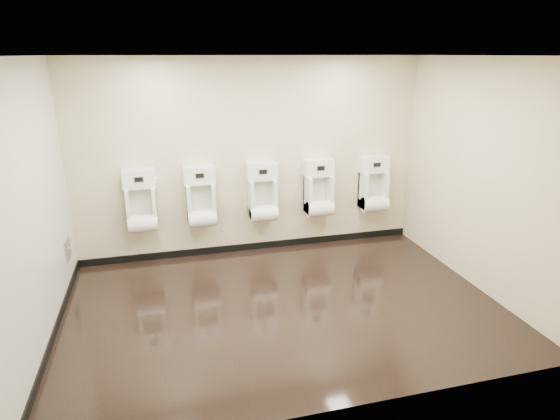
# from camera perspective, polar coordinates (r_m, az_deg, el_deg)

# --- Properties ---
(ground) EXTENTS (5.00, 3.50, 0.00)m
(ground) POSITION_cam_1_polar(r_m,az_deg,el_deg) (5.62, 0.44, -11.59)
(ground) COLOR black
(ground) RESTS_ON ground
(ceiling) EXTENTS (5.00, 3.50, 0.00)m
(ceiling) POSITION_cam_1_polar(r_m,az_deg,el_deg) (4.86, 0.53, 18.29)
(ceiling) COLOR silver
(back_wall) EXTENTS (5.00, 0.02, 2.80)m
(back_wall) POSITION_cam_1_polar(r_m,az_deg,el_deg) (6.72, -3.44, 6.29)
(back_wall) COLOR beige
(back_wall) RESTS_ON ground
(front_wall) EXTENTS (5.00, 0.02, 2.80)m
(front_wall) POSITION_cam_1_polar(r_m,az_deg,el_deg) (3.51, 8.00, -5.54)
(front_wall) COLOR beige
(front_wall) RESTS_ON ground
(left_wall) EXTENTS (0.02, 3.50, 2.80)m
(left_wall) POSITION_cam_1_polar(r_m,az_deg,el_deg) (5.05, -28.04, -0.03)
(left_wall) COLOR beige
(left_wall) RESTS_ON ground
(right_wall) EXTENTS (0.02, 3.50, 2.80)m
(right_wall) POSITION_cam_1_polar(r_m,az_deg,el_deg) (6.19, 23.49, 3.70)
(right_wall) COLOR beige
(right_wall) RESTS_ON ground
(tile_overlay_left) EXTENTS (0.01, 3.50, 2.80)m
(tile_overlay_left) POSITION_cam_1_polar(r_m,az_deg,el_deg) (5.05, -27.99, -0.02)
(tile_overlay_left) COLOR white
(tile_overlay_left) RESTS_ON ground
(skirting_back) EXTENTS (5.00, 0.02, 0.10)m
(skirting_back) POSITION_cam_1_polar(r_m,az_deg,el_deg) (7.12, -3.21, -4.41)
(skirting_back) COLOR black
(skirting_back) RESTS_ON ground
(skirting_left) EXTENTS (0.02, 3.50, 0.10)m
(skirting_left) POSITION_cam_1_polar(r_m,az_deg,el_deg) (5.58, -25.79, -13.27)
(skirting_left) COLOR black
(skirting_left) RESTS_ON ground
(access_panel) EXTENTS (0.04, 0.25, 0.25)m
(access_panel) POSITION_cam_1_polar(r_m,az_deg,el_deg) (6.45, -24.46, -4.32)
(access_panel) COLOR #9E9EA3
(access_panel) RESTS_ON left_wall
(urinal_0) EXTENTS (0.44, 0.33, 0.83)m
(urinal_0) POSITION_cam_1_polar(r_m,az_deg,el_deg) (6.60, -16.53, 0.56)
(urinal_0) COLOR white
(urinal_0) RESTS_ON back_wall
(urinal_1) EXTENTS (0.44, 0.33, 0.83)m
(urinal_1) POSITION_cam_1_polar(r_m,az_deg,el_deg) (6.61, -9.62, 1.11)
(urinal_1) COLOR white
(urinal_1) RESTS_ON back_wall
(urinal_2) EXTENTS (0.44, 0.33, 0.83)m
(urinal_2) POSITION_cam_1_polar(r_m,az_deg,el_deg) (6.73, -2.15, 1.69)
(urinal_2) COLOR white
(urinal_2) RESTS_ON back_wall
(urinal_3) EXTENTS (0.44, 0.33, 0.83)m
(urinal_3) POSITION_cam_1_polar(r_m,az_deg,el_deg) (6.96, 4.76, 2.21)
(urinal_3) COLOR white
(urinal_3) RESTS_ON back_wall
(urinal_4) EXTENTS (0.44, 0.33, 0.83)m
(urinal_4) POSITION_cam_1_polar(r_m,az_deg,el_deg) (7.30, 11.35, 2.67)
(urinal_4) COLOR white
(urinal_4) RESTS_ON back_wall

